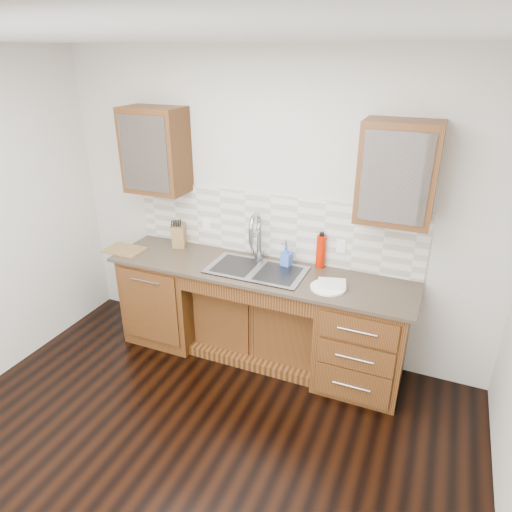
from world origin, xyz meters
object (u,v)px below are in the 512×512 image
at_px(knife_block, 179,235).
at_px(cutting_board, 125,250).
at_px(plate, 328,287).
at_px(water_bottle, 321,252).
at_px(soap_bottle, 287,256).

xyz_separation_m(knife_block, cutting_board, (-0.41, -0.32, -0.10)).
relative_size(plate, knife_block, 1.35).
bearing_deg(water_bottle, knife_block, -177.88).
relative_size(water_bottle, plate, 1.05).
bearing_deg(water_bottle, plate, -64.91).
distance_m(knife_block, cutting_board, 0.53).
bearing_deg(water_bottle, soap_bottle, -161.81).
bearing_deg(plate, knife_block, 169.00).
relative_size(water_bottle, cutting_board, 0.82).
bearing_deg(knife_block, plate, -33.58).
xyz_separation_m(plate, cutting_board, (-1.97, -0.02, 0.00)).
distance_m(water_bottle, plate, 0.42).
height_order(soap_bottle, water_bottle, water_bottle).
xyz_separation_m(soap_bottle, water_bottle, (0.28, 0.09, 0.05)).
height_order(soap_bottle, cutting_board, soap_bottle).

